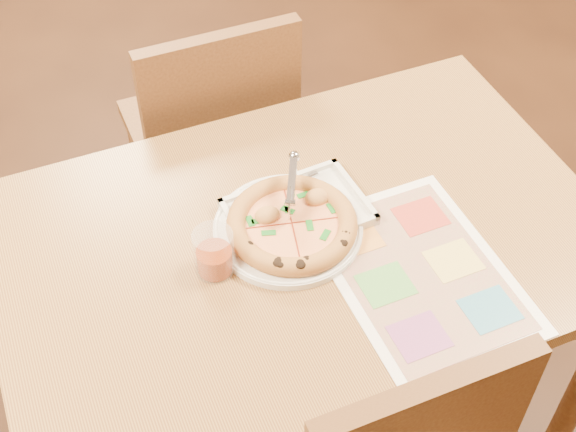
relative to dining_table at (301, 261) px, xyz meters
name	(u,v)px	position (x,y,z in m)	size (l,w,h in m)	color
dining_table	(301,261)	(0.00, 0.00, 0.00)	(1.30, 0.85, 0.72)	olive
chair_far	(214,120)	(0.00, 0.60, -0.07)	(0.42, 0.42, 0.47)	brown
plate	(288,229)	(-0.02, 0.02, 0.09)	(0.32, 0.32, 0.02)	white
pizza	(292,224)	(-0.02, 0.01, 0.12)	(0.28, 0.28, 0.04)	#C17942
pizza_cutter	(292,186)	(0.00, 0.07, 0.17)	(0.07, 0.13, 0.08)	silver
appetizer_tray	(297,213)	(0.01, 0.05, 0.10)	(0.30, 0.22, 0.06)	silver
glass_tumbler	(214,255)	(-0.20, -0.02, 0.13)	(0.08, 0.08, 0.10)	#902D0B
menu	(420,273)	(0.18, -0.19, 0.09)	(0.34, 0.47, 0.01)	white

